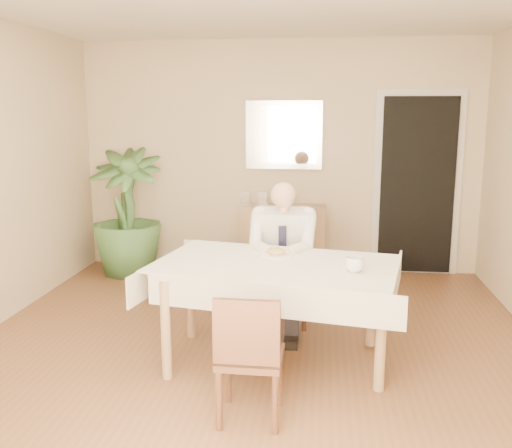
# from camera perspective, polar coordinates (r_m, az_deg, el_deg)

# --- Properties ---
(room) EXTENTS (5.00, 5.02, 2.60)m
(room) POSITION_cam_1_polar(r_m,az_deg,el_deg) (4.06, -0.59, 3.88)
(room) COLOR brown
(room) RESTS_ON ground
(window) EXTENTS (1.34, 0.04, 1.44)m
(window) POSITION_cam_1_polar(r_m,az_deg,el_deg) (1.65, -11.77, -2.07)
(window) COLOR beige
(window) RESTS_ON room
(doorway) EXTENTS (0.96, 0.07, 2.10)m
(doorway) POSITION_cam_1_polar(r_m,az_deg,el_deg) (6.59, 15.81, 3.69)
(doorway) COLOR beige
(doorway) RESTS_ON ground
(mirror) EXTENTS (0.86, 0.04, 0.76)m
(mirror) POSITION_cam_1_polar(r_m,az_deg,el_deg) (6.48, 2.79, 8.87)
(mirror) COLOR silver
(mirror) RESTS_ON room
(dining_table) EXTENTS (1.89, 1.32, 0.75)m
(dining_table) POSITION_cam_1_polar(r_m,az_deg,el_deg) (4.12, 2.01, -5.02)
(dining_table) COLOR #927152
(dining_table) RESTS_ON ground
(chair_far) EXTENTS (0.47, 0.47, 0.94)m
(chair_far) POSITION_cam_1_polar(r_m,az_deg,el_deg) (5.00, 2.86, -3.72)
(chair_far) COLOR #432415
(chair_far) RESTS_ON ground
(chair_near) EXTENTS (0.38, 0.38, 0.80)m
(chair_near) POSITION_cam_1_polar(r_m,az_deg,el_deg) (3.38, -0.72, -12.77)
(chair_near) COLOR #432415
(chair_near) RESTS_ON ground
(seated_man) EXTENTS (0.48, 0.72, 1.24)m
(seated_man) POSITION_cam_1_polar(r_m,az_deg,el_deg) (4.68, 2.63, -2.71)
(seated_man) COLOR white
(seated_man) RESTS_ON ground
(plate) EXTENTS (0.26, 0.26, 0.02)m
(plate) POSITION_cam_1_polar(r_m,az_deg,el_deg) (4.29, 2.02, -3.04)
(plate) COLOR white
(plate) RESTS_ON dining_table
(food) EXTENTS (0.14, 0.14, 0.06)m
(food) POSITION_cam_1_polar(r_m,az_deg,el_deg) (4.29, 2.02, -2.76)
(food) COLOR olive
(food) RESTS_ON dining_table
(knife) EXTENTS (0.01, 0.13, 0.01)m
(knife) POSITION_cam_1_polar(r_m,az_deg,el_deg) (4.23, 2.49, -3.03)
(knife) COLOR silver
(knife) RESTS_ON dining_table
(fork) EXTENTS (0.01, 0.13, 0.01)m
(fork) POSITION_cam_1_polar(r_m,az_deg,el_deg) (4.24, 1.41, -3.00)
(fork) COLOR silver
(fork) RESTS_ON dining_table
(coffee_mug) EXTENTS (0.15, 0.15, 0.10)m
(coffee_mug) POSITION_cam_1_polar(r_m,az_deg,el_deg) (3.91, 9.85, -4.01)
(coffee_mug) COLOR white
(coffee_mug) RESTS_ON dining_table
(sideboard) EXTENTS (0.97, 0.34, 0.77)m
(sideboard) POSITION_cam_1_polar(r_m,az_deg,el_deg) (6.49, 2.60, -1.49)
(sideboard) COLOR #927152
(sideboard) RESTS_ON ground
(photo_frame_left) EXTENTS (0.10, 0.02, 0.14)m
(photo_frame_left) POSITION_cam_1_polar(r_m,az_deg,el_deg) (6.52, -1.09, 2.67)
(photo_frame_left) COLOR silver
(photo_frame_left) RESTS_ON sideboard
(photo_frame_center) EXTENTS (0.10, 0.02, 0.14)m
(photo_frame_center) POSITION_cam_1_polar(r_m,az_deg,el_deg) (6.46, 0.69, 2.59)
(photo_frame_center) COLOR silver
(photo_frame_center) RESTS_ON sideboard
(photo_frame_right) EXTENTS (0.10, 0.02, 0.14)m
(photo_frame_right) POSITION_cam_1_polar(r_m,az_deg,el_deg) (6.44, 3.19, 2.55)
(photo_frame_right) COLOR silver
(photo_frame_right) RESTS_ON sideboard
(potted_palm) EXTENTS (0.86, 0.86, 1.41)m
(potted_palm) POSITION_cam_1_polar(r_m,az_deg,el_deg) (6.53, -12.81, 1.17)
(potted_palm) COLOR #34592A
(potted_palm) RESTS_ON ground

